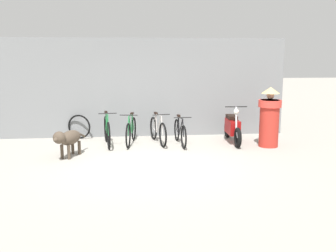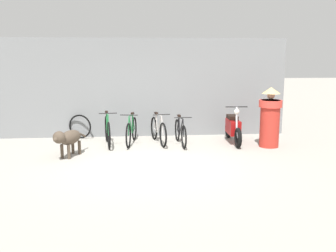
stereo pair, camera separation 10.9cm
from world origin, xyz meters
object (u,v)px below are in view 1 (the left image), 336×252
object	(u,v)px
bicycle_0	(107,131)
person_in_robes	(269,117)
bicycle_3	(180,132)
bicycle_1	(131,131)
stray_dog	(68,138)
motorcycle	(233,128)
spare_tire_left	(79,127)
bicycle_2	(158,131)

from	to	relation	value
bicycle_0	person_in_robes	size ratio (longest dim) A/B	1.07
bicycle_0	person_in_robes	distance (m)	4.27
person_in_robes	bicycle_3	bearing A→B (deg)	-8.04
bicycle_0	bicycle_1	world-z (taller)	bicycle_0
stray_dog	person_in_robes	world-z (taller)	person_in_robes
bicycle_0	stray_dog	bearing A→B (deg)	-42.06
motorcycle	person_in_robes	bearing A→B (deg)	58.63
stray_dog	bicycle_0	bearing A→B (deg)	168.82
spare_tire_left	bicycle_0	bearing A→B (deg)	-46.96
spare_tire_left	person_in_robes	bearing A→B (deg)	-16.36
bicycle_1	spare_tire_left	distance (m)	1.69
bicycle_2	bicycle_3	world-z (taller)	bicycle_2
person_in_robes	spare_tire_left	xyz separation A→B (m)	(-5.05, 1.48, -0.43)
bicycle_1	bicycle_3	distance (m)	1.32
bicycle_1	bicycle_3	bearing A→B (deg)	90.89
bicycle_1	stray_dog	bearing A→B (deg)	-40.17
bicycle_3	stray_dog	distance (m)	2.97
stray_dog	person_in_robes	bearing A→B (deg)	120.59
stray_dog	spare_tire_left	world-z (taller)	spare_tire_left
bicycle_1	stray_dog	size ratio (longest dim) A/B	1.30
bicycle_0	bicycle_3	world-z (taller)	bicycle_0
bicycle_0	bicycle_2	bearing A→B (deg)	86.18
motorcycle	spare_tire_left	size ratio (longest dim) A/B	2.59
bicycle_3	spare_tire_left	distance (m)	2.96
motorcycle	person_in_robes	world-z (taller)	person_in_robes
bicycle_1	bicycle_2	world-z (taller)	bicycle_1
bicycle_2	stray_dog	size ratio (longest dim) A/B	1.30
bicycle_0	spare_tire_left	world-z (taller)	bicycle_0
bicycle_2	spare_tire_left	xyz separation A→B (m)	(-2.20, 0.81, -0.00)
bicycle_1	bicycle_0	bearing A→B (deg)	-75.73
person_in_robes	motorcycle	bearing A→B (deg)	-30.58
motorcycle	spare_tire_left	world-z (taller)	motorcycle
stray_dog	motorcycle	bearing A→B (deg)	129.03
bicycle_3	motorcycle	size ratio (longest dim) A/B	0.88
bicycle_1	person_in_robes	size ratio (longest dim) A/B	1.04
bicycle_0	bicycle_2	world-z (taller)	bicycle_0
bicycle_1	person_in_robes	xyz separation A→B (m)	(3.58, -0.64, 0.43)
bicycle_1	stray_dog	xyz separation A→B (m)	(-1.47, -1.26, 0.11)
person_in_robes	spare_tire_left	size ratio (longest dim) A/B	2.25
bicycle_2	person_in_robes	bearing A→B (deg)	66.33
spare_tire_left	stray_dog	bearing A→B (deg)	-90.06
bicycle_3	motorcycle	distance (m)	1.46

